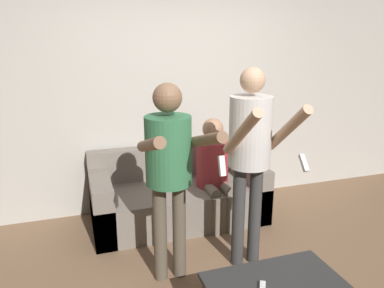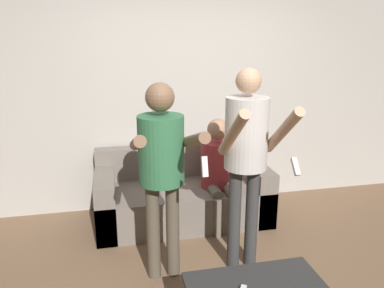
{
  "view_description": "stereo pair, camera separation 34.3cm",
  "coord_description": "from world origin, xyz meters",
  "px_view_note": "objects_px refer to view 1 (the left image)",
  "views": [
    {
      "loc": [
        -1.15,
        -2.35,
        1.95
      ],
      "look_at": [
        -0.13,
        0.79,
        1.0
      ],
      "focal_mm": 35.0,
      "sensor_mm": 36.0,
      "label": 1
    },
    {
      "loc": [
        -0.82,
        -2.44,
        1.95
      ],
      "look_at": [
        -0.13,
        0.79,
        1.0
      ],
      "focal_mm": 35.0,
      "sensor_mm": 36.0,
      "label": 2
    }
  ],
  "objects_px": {
    "person_standing_left": "(169,161)",
    "coffee_table": "(276,288)",
    "person_standing_right": "(251,146)",
    "person_seated": "(214,167)",
    "couch": "(178,196)"
  },
  "relations": [
    {
      "from": "person_standing_left",
      "to": "coffee_table",
      "type": "relative_size",
      "value": 1.8
    },
    {
      "from": "person_standing_right",
      "to": "coffee_table",
      "type": "xyz_separation_m",
      "value": [
        -0.19,
        -0.82,
        -0.74
      ]
    },
    {
      "from": "person_standing_left",
      "to": "person_seated",
      "type": "bearing_deg",
      "value": 49.93
    },
    {
      "from": "person_standing_right",
      "to": "person_seated",
      "type": "xyz_separation_m",
      "value": [
        0.01,
        0.83,
        -0.46
      ]
    },
    {
      "from": "person_standing_left",
      "to": "person_seated",
      "type": "distance_m",
      "value": 1.16
    },
    {
      "from": "couch",
      "to": "person_standing_right",
      "type": "bearing_deg",
      "value": -70.99
    },
    {
      "from": "couch",
      "to": "person_seated",
      "type": "height_order",
      "value": "person_seated"
    },
    {
      "from": "couch",
      "to": "person_standing_right",
      "type": "height_order",
      "value": "person_standing_right"
    },
    {
      "from": "person_seated",
      "to": "coffee_table",
      "type": "relative_size",
      "value": 1.26
    },
    {
      "from": "couch",
      "to": "person_standing_right",
      "type": "distance_m",
      "value": 1.35
    },
    {
      "from": "coffee_table",
      "to": "person_standing_left",
      "type": "bearing_deg",
      "value": 121.64
    },
    {
      "from": "person_standing_right",
      "to": "person_seated",
      "type": "bearing_deg",
      "value": 89.3
    },
    {
      "from": "couch",
      "to": "person_standing_left",
      "type": "height_order",
      "value": "person_standing_left"
    },
    {
      "from": "couch",
      "to": "coffee_table",
      "type": "relative_size",
      "value": 2.03
    },
    {
      "from": "couch",
      "to": "person_seated",
      "type": "xyz_separation_m",
      "value": [
        0.36,
        -0.17,
        0.36
      ]
    }
  ]
}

